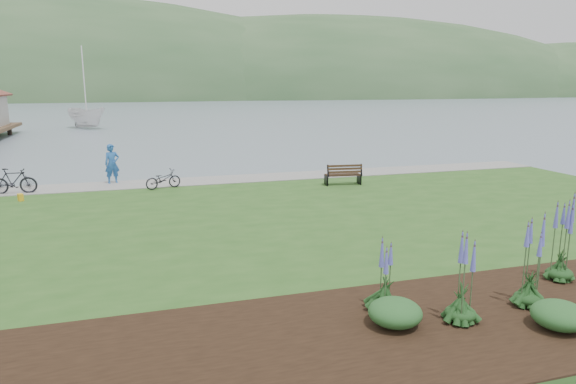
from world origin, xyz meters
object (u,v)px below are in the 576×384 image
sailboat (88,128)px  person (112,161)px  park_bench (343,174)px  bicycle_a (163,179)px

sailboat → person: bearing=-117.8°
park_bench → person: person is taller
park_bench → person: bearing=167.9°
park_bench → sailboat: bearing=115.2°
park_bench → bicycle_a: size_ratio=1.05×
bicycle_a → sailboat: bearing=-10.7°
bicycle_a → sailboat: sailboat is taller
park_bench → bicycle_a: bearing=175.7°
park_bench → sailboat: 44.47m
park_bench → bicycle_a: park_bench is taller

